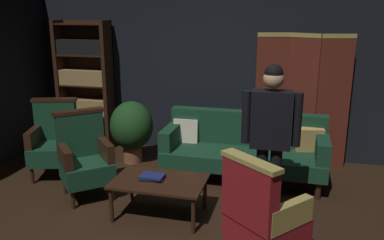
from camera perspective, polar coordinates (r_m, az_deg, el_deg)
ground_plane at (r=4.38m, az=-2.70°, el=-14.82°), size 10.00×10.00×0.00m
back_wall at (r=6.22m, az=3.83°, el=7.91°), size 7.20×0.10×2.80m
folding_screen at (r=5.90m, az=15.23°, el=2.91°), size 1.31×0.24×1.90m
bookshelf at (r=6.77m, az=-14.93°, el=5.31°), size 0.90×0.32×2.05m
velvet_couch at (r=5.39m, az=7.42°, el=-3.73°), size 2.12×0.78×0.88m
coffee_table at (r=4.43m, az=-4.66°, el=-9.05°), size 1.00×0.64×0.42m
armchair_gilt_accent at (r=3.62m, az=9.90°, el=-13.09°), size 0.81×0.81×1.04m
armchair_wing_left at (r=5.02m, az=-14.98°, el=-5.12°), size 0.82×0.82×1.04m
armchair_wing_right at (r=5.77m, az=-18.97°, el=-2.78°), size 0.72×0.72×1.04m
standing_figure at (r=4.11m, az=11.09°, el=-1.60°), size 0.59×0.24×1.70m
potted_plant at (r=5.97m, az=-8.55°, el=-1.06°), size 0.63×0.63×0.92m
book_black_cloth at (r=4.44m, az=-5.64°, el=-8.20°), size 0.28×0.21×0.02m
book_navy_cloth at (r=4.43m, az=-5.65°, el=-7.91°), size 0.26×0.19×0.02m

